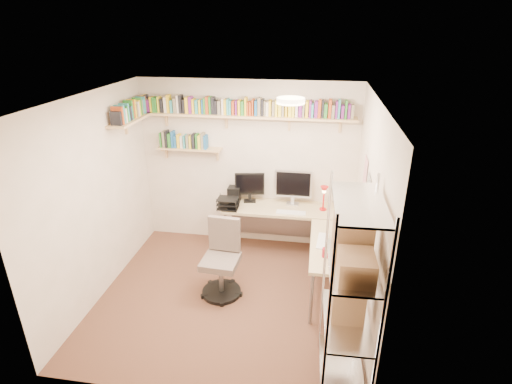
# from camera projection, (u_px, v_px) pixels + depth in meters

# --- Properties ---
(ground) EXTENTS (3.20, 3.20, 0.00)m
(ground) POSITION_uv_depth(u_px,v_px,m) (228.00, 296.00, 5.08)
(ground) COLOR #4A3320
(ground) RESTS_ON ground
(room_shell) EXTENTS (3.24, 3.04, 2.52)m
(room_shell) POSITION_uv_depth(u_px,v_px,m) (225.00, 184.00, 4.47)
(room_shell) COLOR beige
(room_shell) RESTS_ON ground
(wall_shelves) EXTENTS (3.12, 1.09, 0.80)m
(wall_shelves) POSITION_uv_depth(u_px,v_px,m) (215.00, 115.00, 5.52)
(wall_shelves) COLOR #DDAD7D
(wall_shelves) RESTS_ON ground
(corner_desk) EXTENTS (1.95, 1.90, 1.27)m
(corner_desk) POSITION_uv_depth(u_px,v_px,m) (290.00, 216.00, 5.58)
(corner_desk) COLOR tan
(corner_desk) RESTS_ON ground
(office_chair) EXTENTS (0.52, 0.53, 1.00)m
(office_chair) POSITION_uv_depth(u_px,v_px,m) (222.00, 263.00, 5.03)
(office_chair) COLOR black
(office_chair) RESTS_ON ground
(wire_rack) EXTENTS (0.45, 0.88, 2.02)m
(wire_rack) POSITION_uv_depth(u_px,v_px,m) (351.00, 275.00, 3.45)
(wire_rack) COLOR silver
(wire_rack) RESTS_ON ground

